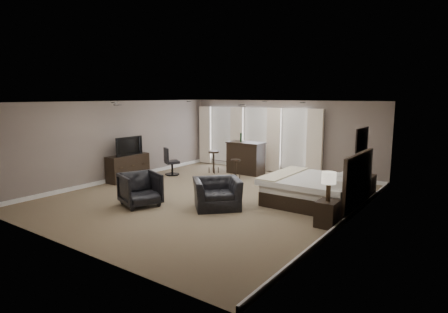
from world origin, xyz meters
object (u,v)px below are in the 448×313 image
Objects in this scene: lamp_near at (329,187)px; armchair_far at (140,188)px; bar_stool_right at (236,169)px; desk_chair at (172,161)px; dresser at (128,168)px; tv at (127,153)px; nightstand_near at (327,214)px; bar_stool_left at (214,162)px; lamp_far at (366,164)px; bar_counter at (246,158)px; bed at (315,177)px; nightstand_far at (365,186)px; armchair_near at (217,188)px.

lamp_near reaches higher than armchair_far.
desk_chair reaches higher than bar_stool_right.
lamp_near is 0.64× the size of desk_chair.
dresser is 0.49m from tv.
tv is at bearing 176.14° from nightstand_near.
bar_stool_left is 1.50m from desk_chair.
lamp_far reaches higher than nightstand_near.
desk_chair is at bearing 51.54° from armchair_far.
bar_stool_right is (-4.13, 2.66, -0.53)m from lamp_near.
bar_counter reaches higher than desk_chair.
nightstand_near is 0.60× the size of armchair_far.
bed is 3.62× the size of nightstand_far.
desk_chair is (-0.96, -1.15, 0.09)m from bar_stool_left.
bar_stool_left reaches higher than nightstand_far.
bar_counter reaches higher than dresser.
desk_chair reaches higher than nightstand_near.
bed is at bearing -121.54° from lamp_far.
lamp_near is 6.94m from tv.
dresser is at bearing -120.93° from bar_stool_left.
lamp_far is at bearing 90.00° from lamp_near.
nightstand_near is 6.61m from desk_chair.
bar_counter is at bearing 67.32° from armchair_near.
bar_stool_left is (-5.36, 3.07, -0.47)m from lamp_near.
bed is 1.72m from lamp_far.
bed is 2.80× the size of bar_stool_left.
armchair_near is 0.86× the size of bar_counter.
lamp_far is 0.59× the size of tv.
lamp_near reaches higher than bar_counter.
lamp_far is 5.39m from bar_stool_left.
armchair_near is 4.24m from desk_chair.
tv is 1.07× the size of desk_chair.
lamp_near is (0.00, -2.90, 0.56)m from nightstand_far.
dresser is 4.09m from bar_counter.
armchair_far is (-4.41, -4.17, 0.16)m from nightstand_far.
nightstand_far is (0.89, 1.45, -0.40)m from bed.
bar_counter is at bearing -107.92° from desk_chair.
dresser is 3.05m from armchair_far.
desk_chair is (-1.91, 3.19, 0.03)m from armchair_far.
dresser is 1.50× the size of desk_chair.
armchair_far is at bearing -163.96° from lamp_near.
lamp_near reaches higher than nightstand_near.
bed is 1.70× the size of bar_counter.
bar_stool_left is 0.81× the size of desk_chair.
bar_stool_right is at bearing -18.71° from bar_stool_left.
armchair_far reaches higher than dresser.
bar_stool_right is 2.32m from desk_chair.
armchair_near reaches higher than bar_stool_right.
bar_stool_right reaches higher than nightstand_near.
desk_chair is at bearing 103.07° from armchair_near.
tv is 0.92× the size of armchair_near.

